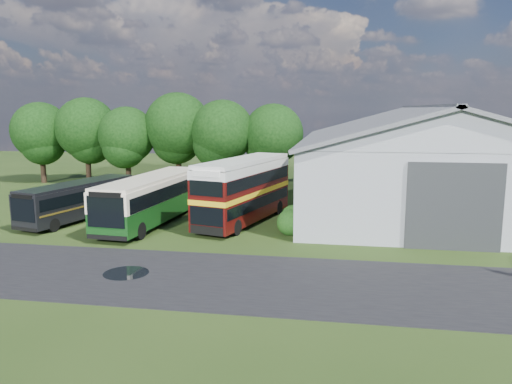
% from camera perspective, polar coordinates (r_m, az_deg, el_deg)
% --- Properties ---
extents(ground, '(120.00, 120.00, 0.00)m').
position_cam_1_polar(ground, '(27.54, -9.18, -7.36)').
color(ground, '#1E3210').
rests_on(ground, ground).
extents(asphalt_road, '(60.00, 8.00, 0.02)m').
position_cam_1_polar(asphalt_road, '(23.98, -4.62, -9.84)').
color(asphalt_road, black).
rests_on(asphalt_road, ground).
extents(puddle, '(2.20, 2.20, 0.01)m').
position_cam_1_polar(puddle, '(25.42, -14.63, -9.00)').
color(puddle, black).
rests_on(puddle, ground).
extents(storage_shed, '(18.80, 24.80, 8.15)m').
position_cam_1_polar(storage_shed, '(41.56, 18.43, 3.82)').
color(storage_shed, gray).
rests_on(storage_shed, ground).
extents(tree_far_left, '(6.12, 6.12, 8.64)m').
position_cam_1_polar(tree_far_left, '(58.31, -23.40, 6.41)').
color(tree_far_left, black).
rests_on(tree_far_left, ground).
extents(tree_left_a, '(6.46, 6.46, 9.12)m').
position_cam_1_polar(tree_left_a, '(56.18, -18.83, 6.91)').
color(tree_left_a, black).
rests_on(tree_left_a, ground).
extents(tree_left_b, '(5.78, 5.78, 8.16)m').
position_cam_1_polar(tree_left_b, '(53.10, -14.53, 6.32)').
color(tree_left_b, black).
rests_on(tree_left_b, ground).
extents(tree_mid, '(6.80, 6.80, 9.60)m').
position_cam_1_polar(tree_mid, '(52.45, -8.95, 7.49)').
color(tree_mid, black).
rests_on(tree_mid, ground).
extents(tree_right_a, '(6.26, 6.26, 8.83)m').
position_cam_1_polar(tree_right_a, '(50.13, -3.84, 6.92)').
color(tree_right_a, black).
rests_on(tree_right_a, ground).
extents(tree_right_b, '(5.98, 5.98, 8.45)m').
position_cam_1_polar(tree_right_b, '(50.02, 2.00, 6.65)').
color(tree_right_b, black).
rests_on(tree_right_b, ground).
extents(shrub_front, '(1.70, 1.70, 1.70)m').
position_cam_1_polar(shrub_front, '(32.06, 3.89, -4.84)').
color(shrub_front, '#194714').
rests_on(shrub_front, ground).
extents(shrub_mid, '(1.60, 1.60, 1.60)m').
position_cam_1_polar(shrub_mid, '(33.99, 4.23, -4.01)').
color(shrub_mid, '#194714').
rests_on(shrub_mid, ground).
extents(bus_green_single, '(3.80, 12.21, 3.31)m').
position_cam_1_polar(bus_green_single, '(35.39, -11.78, -0.73)').
color(bus_green_single, black).
rests_on(bus_green_single, ground).
extents(bus_maroon_double, '(5.28, 10.81, 4.50)m').
position_cam_1_polar(bus_maroon_double, '(34.87, -1.39, 0.12)').
color(bus_maroon_double, black).
rests_on(bus_maroon_double, ground).
extents(bus_dark_single, '(4.52, 10.16, 2.73)m').
position_cam_1_polar(bus_dark_single, '(38.03, -19.59, -0.86)').
color(bus_dark_single, black).
rests_on(bus_dark_single, ground).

